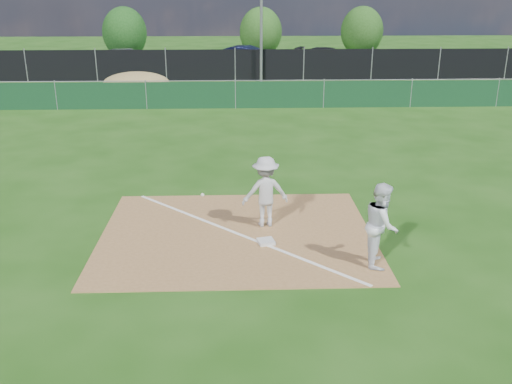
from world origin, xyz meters
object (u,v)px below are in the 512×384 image
first_base (266,241)px  car_right (329,58)px  runner (381,224)px  tree_mid (261,32)px  light_pole (261,9)px  play_at_first (265,192)px  tree_left (125,33)px  car_left (128,58)px  car_mid (248,58)px  tree_right (362,31)px

first_base → car_right: bearing=78.4°
runner → tree_mid: size_ratio=0.44×
light_pole → play_at_first: size_ratio=3.94×
play_at_first → first_base: bearing=-91.9°
runner → tree_left: size_ratio=0.44×
car_left → car_right: (13.51, -0.02, -0.05)m
light_pole → tree_mid: (0.47, 11.39, -2.04)m
car_left → tree_mid: tree_mid is taller
light_pole → car_mid: bearing=97.7°
car_left → car_right: bearing=-103.9°
first_base → car_left: bearing=105.5°
car_left → tree_right: (16.91, 5.98, 1.25)m
tree_left → tree_right: bearing=3.5°
car_left → first_base: bearing=-178.3°
runner → tree_right: tree_right is taller
light_pole → tree_left: (-9.66, 10.65, -2.01)m
play_at_first → car_mid: size_ratio=0.44×
light_pole → tree_mid: size_ratio=2.11×
runner → tree_left: 35.63m
play_at_first → tree_left: tree_left is taller
car_right → tree_right: tree_right is taller
light_pole → tree_right: bearing=54.8°
car_mid → car_right: (5.53, 0.94, -0.11)m
car_right → tree_right: size_ratio=1.19×
car_left → car_mid: car_mid is taller
play_at_first → car_right: play_at_first is taller
first_base → car_mid: (0.23, 27.03, 0.72)m
runner → tree_mid: 34.64m
first_base → car_mid: bearing=89.5°
car_left → car_right: 13.51m
car_right → tree_left: tree_left is taller
light_pole → tree_left: light_pole is taller
runner → car_right: size_ratio=0.37×
play_at_first → tree_mid: (1.31, 32.63, 1.12)m
light_pole → car_mid: (-0.65, 4.81, -3.22)m
first_base → runner: runner is taller
tree_right → tree_left: bearing=-176.5°
car_left → tree_right: bearing=-84.4°
first_base → tree_left: size_ratio=0.09×
play_at_first → runner: runner is taller
runner → car_right: (3.56, 28.96, -0.17)m
car_mid → tree_left: (-9.01, 5.84, 1.21)m
tree_left → car_mid: bearing=-33.0°
light_pole → car_left: light_pole is taller
car_mid → light_pole: bearing=-151.4°
car_mid → tree_mid: bearing=11.2°
light_pole → runner: (1.32, -23.22, -3.16)m
car_mid → tree_mid: tree_mid is taller
runner → car_left: bearing=28.8°
tree_left → play_at_first: bearing=-74.5°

